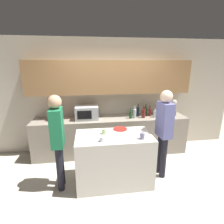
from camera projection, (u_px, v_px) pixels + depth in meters
The scene contains 21 objects.
ground_plane at pixel (122, 191), 3.03m from camera, with size 14.00×14.00×0.00m, color beige.
back_wall at pixel (110, 89), 4.19m from camera, with size 6.40×0.40×2.70m.
back_counter at pixel (111, 135), 4.23m from camera, with size 3.60×0.62×0.89m.
kitchen_island at pixel (114, 159), 3.17m from camera, with size 1.33×0.74×0.93m.
microwave at pixel (87, 113), 4.01m from camera, with size 0.52×0.39×0.30m.
toaster at pixel (54, 116), 3.93m from camera, with size 0.26×0.16×0.18m.
potted_plant at pixel (174, 107), 4.27m from camera, with size 0.14×0.14×0.40m.
bottle_0 at pixel (131, 115), 4.06m from camera, with size 0.07×0.07×0.24m.
bottle_1 at pixel (135, 113), 4.07m from camera, with size 0.08×0.08×0.29m.
bottle_2 at pixel (138, 112), 4.20m from camera, with size 0.07×0.07×0.30m.
bottle_3 at pixel (143, 113), 4.10m from camera, with size 0.08×0.08×0.29m.
bottle_4 at pixel (145, 111), 4.28m from camera, with size 0.08×0.08×0.27m.
bottle_5 at pixel (150, 112), 4.23m from camera, with size 0.07×0.07×0.25m.
bottle_6 at pixel (155, 114), 4.14m from camera, with size 0.08×0.08×0.22m.
bottle_7 at pixel (157, 111), 4.34m from camera, with size 0.07×0.07×0.26m.
plate_on_island at pixel (120, 129), 3.31m from camera, with size 0.26×0.26×0.01m.
cup_0 at pixel (142, 136), 2.88m from camera, with size 0.08×0.08×0.11m.
cup_1 at pixel (104, 131), 3.09m from camera, with size 0.08×0.08×0.09m.
cup_2 at pixel (102, 139), 2.79m from camera, with size 0.07×0.07×0.08m.
person_left at pixel (58, 135), 2.87m from camera, with size 0.22×0.35×1.67m.
person_center at pixel (164, 127), 3.22m from camera, with size 0.22×0.35×1.68m.
Camera 1 is at (-0.52, -2.49, 2.14)m, focal length 28.00 mm.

